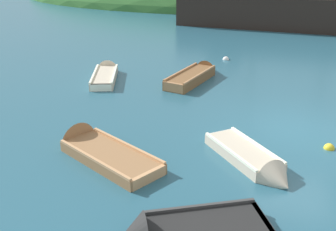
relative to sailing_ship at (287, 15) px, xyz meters
name	(u,v)px	position (x,y,z in m)	size (l,w,h in m)	color
ground_plane	(299,131)	(-1.31, -17.34, -0.82)	(120.00, 120.00, 0.00)	#285B70
sailing_ship	(287,15)	(0.00, 0.00, 0.00)	(17.61, 6.19, 11.95)	black
rowboat_near_dock	(95,150)	(-7.14, -19.75, -0.74)	(3.74, 3.18, 1.16)	#9E7047
rowboat_center	(106,75)	(-8.89, -12.86, -0.73)	(1.53, 3.51, 0.88)	beige
rowboat_outer_right	(195,76)	(-5.01, -12.58, -0.68)	(2.18, 3.80, 0.91)	brown
rowboat_outer_left	(254,163)	(-2.80, -19.81, -0.74)	(2.52, 3.08, 0.92)	beige
buoy_white	(226,60)	(-3.81, -9.13, -0.82)	(0.32, 0.32, 0.32)	white
buoy_yellow	(329,149)	(-0.64, -18.47, -0.82)	(0.31, 0.31, 0.31)	yellow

